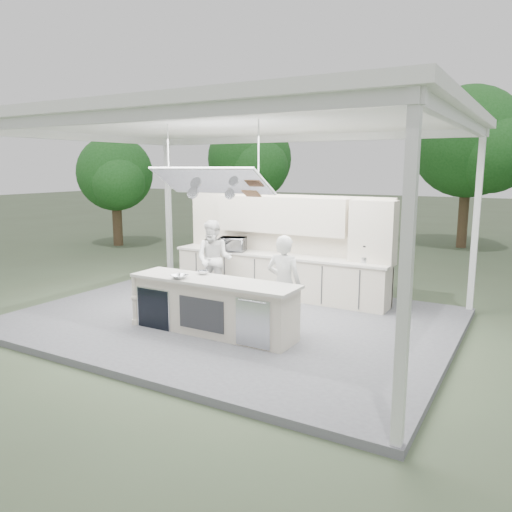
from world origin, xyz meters
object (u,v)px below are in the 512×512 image
Objects in this scene: demo_island at (212,306)px; head_chef at (284,284)px; sous_chef at (214,259)px; back_counter at (277,275)px.

head_chef is (1.06, 0.66, 0.38)m from demo_island.
sous_chef is at bearing 123.52° from demo_island.
demo_island is at bearing 27.30° from head_chef.
demo_island is 1.81× the size of head_chef.
back_counter is 1.46m from sous_chef.
back_counter is at bearing 93.63° from demo_island.
demo_island is 1.81× the size of sous_chef.
sous_chef reaches higher than back_counter.
back_counter is at bearing -64.89° from head_chef.
head_chef is 2.71m from sous_chef.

